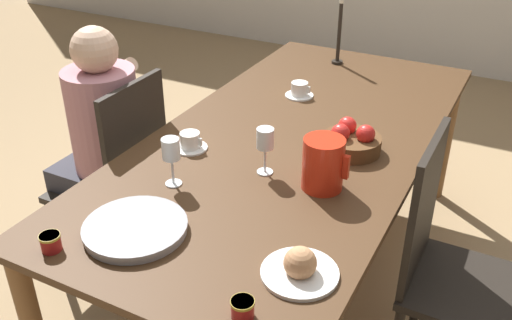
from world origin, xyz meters
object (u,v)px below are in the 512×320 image
jam_jar_amber (243,308)px  jam_jar_red (51,242)px  chair_opposite (448,265)px  teacup_across (299,90)px  red_pitcher (323,164)px  teacup_near_person (190,142)px  person_seated (101,134)px  candlestick_tall (339,36)px  bread_plate (300,267)px  wine_glass_juice (171,152)px  chair_person_side (120,179)px  fruit_bowl (351,141)px  wine_glass_water (265,141)px  serving_tray (135,228)px

jam_jar_amber → jam_jar_red: bearing=-177.8°
chair_opposite → teacup_across: 1.06m
red_pitcher → jam_jar_amber: (0.05, -0.66, -0.06)m
teacup_across → jam_jar_amber: 1.42m
teacup_near_person → jam_jar_amber: 0.92m
person_seated → candlestick_tall: size_ratio=3.15×
red_pitcher → bread_plate: size_ratio=0.85×
jam_jar_red → bread_plate: bearing=18.9°
wine_glass_juice → teacup_near_person: (-0.09, 0.25, -0.10)m
chair_person_side → red_pitcher: 1.01m
bread_plate → jam_jar_red: 0.73m
wine_glass_juice → bread_plate: (0.58, -0.23, -0.10)m
red_pitcher → bread_plate: red_pitcher is taller
chair_opposite → jam_jar_amber: bearing=-27.3°
wine_glass_juice → teacup_across: wine_glass_juice is taller
wine_glass_juice → candlestick_tall: bearing=86.9°
jam_jar_amber → fruit_bowl: bearing=93.0°
candlestick_tall → bread_plate: bearing=-72.9°
person_seated → jam_jar_amber: person_seated is taller
jam_jar_red → fruit_bowl: 1.14m
wine_glass_water → wine_glass_juice: (-0.25, -0.22, -0.00)m
teacup_near_person → fruit_bowl: (0.56, 0.27, 0.02)m
teacup_across → teacup_near_person: bearing=-104.1°
wine_glass_water → teacup_near_person: wine_glass_water is taller
teacup_across → chair_opposite: bearing=-34.8°
red_pitcher → fruit_bowl: bearing=89.7°
red_pitcher → teacup_across: (-0.39, 0.69, -0.06)m
jam_jar_amber → bread_plate: bearing=73.2°
chair_person_side → teacup_across: bearing=-40.1°
person_seated → chair_opposite: bearing=-87.9°
teacup_across → jam_jar_red: teacup_across is taller
teacup_near_person → candlestick_tall: 1.18m
red_pitcher → jam_jar_amber: size_ratio=3.00×
wine_glass_juice → jam_jar_amber: (0.52, -0.44, -0.10)m
person_seated → jam_jar_red: 0.88m
jam_jar_red → person_seated: bearing=122.3°
chair_person_side → bread_plate: chair_person_side is taller
chair_opposite → jam_jar_red: (-1.02, -0.79, 0.28)m
person_seated → serving_tray: (0.63, -0.56, 0.08)m
teacup_near_person → teacup_across: (0.17, 0.67, 0.00)m
serving_tray → jam_jar_amber: jam_jar_amber is taller
wine_glass_juice → serving_tray: (0.06, -0.28, -0.11)m
serving_tray → candlestick_tall: 1.70m
person_seated → teacup_across: (0.65, 0.64, 0.09)m
teacup_near_person → jam_jar_red: teacup_near_person is taller
chair_person_side → jam_jar_red: 0.86m
teacup_near_person → jam_jar_red: size_ratio=2.13×
teacup_across → fruit_bowl: size_ratio=0.59×
chair_person_side → wine_glass_juice: (0.48, -0.25, 0.38)m
chair_opposite → red_pitcher: size_ratio=5.17×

